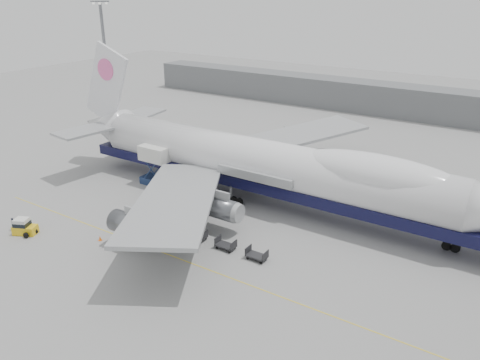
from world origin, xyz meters
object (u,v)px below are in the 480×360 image
Objects in this scene: catering_truck at (156,163)px; baggage_tug at (24,227)px; ground_worker at (13,224)px; airliner at (265,164)px.

catering_truck reaches higher than baggage_tug.
baggage_tug reaches higher than ground_worker.
baggage_tug is at bearing -98.88° from catering_truck.
ground_worker is at bearing 160.41° from baggage_tug.
airliner is at bearing -56.61° from ground_worker.
catering_truck is at bearing 56.93° from baggage_tug.
airliner is 10.97× the size of catering_truck.
ground_worker is (-1.89, -0.15, -0.07)m from baggage_tug.
baggage_tug is at bearing -99.59° from ground_worker.
airliner reaches higher than baggage_tug.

